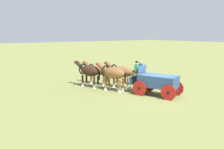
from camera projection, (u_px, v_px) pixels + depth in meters
The scene contains 6 objects.
ground_plane at pixel (158, 95), 18.43m from camera, with size 220.00×220.00×0.00m, color olive.
show_wagon at pixel (156, 81), 18.34m from camera, with size 5.79×2.85×2.62m.
draft_horse_rear_near at pixel (113, 74), 19.75m from camera, with size 3.01×1.62×2.34m.
draft_horse_rear_off at pixel (121, 72), 20.82m from camera, with size 3.02×1.62×2.28m.
draft_horse_lead_near at pixel (89, 71), 21.19m from camera, with size 2.92×1.58×2.30m.
draft_horse_lead_off at pixel (98, 71), 22.28m from camera, with size 3.07×1.57×2.16m.
Camera 1 is at (-12.34, 13.40, 4.81)m, focal length 37.72 mm.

